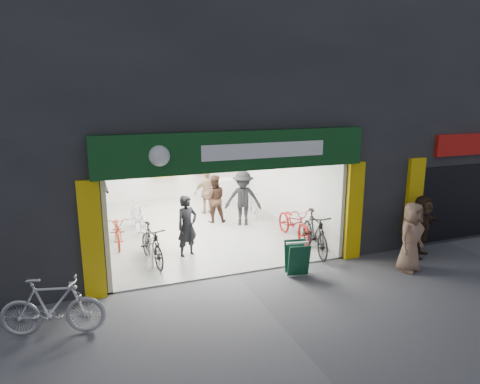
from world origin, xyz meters
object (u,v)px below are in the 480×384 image
bike_left_front (150,242)px  parked_bike (52,306)px  bike_right_front (315,233)px  pedestrian_near (411,237)px  sandwich_board (297,257)px

bike_left_front → parked_bike: bearing=-121.9°
bike_right_front → parked_bike: bike_right_front is taller
bike_right_front → pedestrian_near: bearing=-38.2°
bike_left_front → sandwich_board: bike_left_front is taller
bike_left_front → pedestrian_near: bearing=-22.6°
bike_left_front → pedestrian_near: size_ratio=1.02×
bike_left_front → sandwich_board: 3.89m
bike_left_front → bike_right_front: (4.30, -1.15, 0.13)m
bike_left_front → sandwich_board: (3.17, -2.25, -0.02)m
pedestrian_near → parked_bike: bearing=159.5°
pedestrian_near → sandwich_board: 2.86m
bike_right_front → bike_left_front: bearing=175.9°
bike_right_front → parked_bike: 6.80m
parked_bike → sandwich_board: parked_bike is taller
bike_left_front → parked_bike: 3.77m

